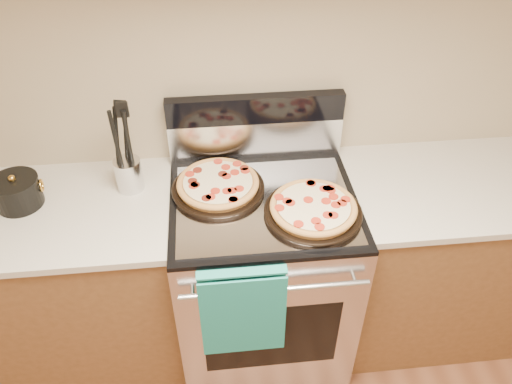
{
  "coord_description": "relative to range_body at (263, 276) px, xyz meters",
  "views": [
    {
      "loc": [
        -0.19,
        0.12,
        2.23
      ],
      "look_at": [
        -0.04,
        1.55,
        1.04
      ],
      "focal_mm": 35.0,
      "sensor_mm": 36.0,
      "label": 1
    }
  ],
  "objects": [
    {
      "name": "dish_towel",
      "position": [
        -0.12,
        -0.38,
        0.25
      ],
      "size": [
        0.32,
        0.05,
        0.42
      ],
      "primitive_type": null,
      "color": "teal",
      "rests_on": "oven_handle"
    },
    {
      "name": "backsplash_upper",
      "position": [
        0.0,
        0.31,
        0.71
      ],
      "size": [
        0.76,
        0.06,
        0.12
      ],
      "primitive_type": "cube",
      "color": "black",
      "rests_on": "backsplash_lower"
    },
    {
      "name": "oven_window",
      "position": [
        0.0,
        -0.34,
        0.0
      ],
      "size": [
        0.56,
        0.01,
        0.4
      ],
      "primitive_type": "cube",
      "color": "black",
      "rests_on": "range_body"
    },
    {
      "name": "countertop_left",
      "position": [
        -0.88,
        0.03,
        0.45
      ],
      "size": [
        1.02,
        0.64,
        0.03
      ],
      "primitive_type": "cube",
      "color": "#B8B0A5",
      "rests_on": "cabinet_left"
    },
    {
      "name": "oven_handle",
      "position": [
        0.0,
        -0.38,
        0.35
      ],
      "size": [
        0.7,
        0.03,
        0.03
      ],
      "primitive_type": "cylinder",
      "rotation": [
        0.0,
        1.57,
        0.0
      ],
      "color": "silver",
      "rests_on": "range_body"
    },
    {
      "name": "countertop_right",
      "position": [
        0.88,
        0.03,
        0.45
      ],
      "size": [
        1.02,
        0.64,
        0.03
      ],
      "primitive_type": "cube",
      "color": "#B8B0A5",
      "rests_on": "cabinet_right"
    },
    {
      "name": "backsplash_lower",
      "position": [
        0.0,
        0.31,
        0.56
      ],
      "size": [
        0.76,
        0.06,
        0.18
      ],
      "primitive_type": "cube",
      "color": "silver",
      "rests_on": "cooktop"
    },
    {
      "name": "utensil_crock",
      "position": [
        -0.54,
        0.14,
        0.53
      ],
      "size": [
        0.14,
        0.14,
        0.14
      ],
      "primitive_type": "cylinder",
      "rotation": [
        0.0,
        0.0,
        -0.33
      ],
      "color": "silver",
      "rests_on": "countertop_left"
    },
    {
      "name": "foil_sheet",
      "position": [
        0.0,
        -0.03,
        0.47
      ],
      "size": [
        0.7,
        0.55,
        0.01
      ],
      "primitive_type": "cube",
      "color": "gray",
      "rests_on": "cooktop"
    },
    {
      "name": "cabinet_left",
      "position": [
        -0.88,
        0.03,
        -0.01
      ],
      "size": [
        1.0,
        0.62,
        0.88
      ],
      "primitive_type": "cube",
      "color": "brown",
      "rests_on": "ground"
    },
    {
      "name": "cabinet_right",
      "position": [
        0.88,
        0.03,
        -0.01
      ],
      "size": [
        1.0,
        0.62,
        0.88
      ],
      "primitive_type": "cube",
      "color": "brown",
      "rests_on": "ground"
    },
    {
      "name": "wall_back",
      "position": [
        0.0,
        0.35,
        0.9
      ],
      "size": [
        4.0,
        0.0,
        4.0
      ],
      "primitive_type": "plane",
      "rotation": [
        1.57,
        0.0,
        0.0
      ],
      "color": "tan",
      "rests_on": "ground"
    },
    {
      "name": "pepperoni_pizza_front",
      "position": [
        0.18,
        -0.12,
        0.5
      ],
      "size": [
        0.43,
        0.43,
        0.05
      ],
      "primitive_type": null,
      "rotation": [
        0.0,
        0.0,
        -0.15
      ],
      "color": "#AC6934",
      "rests_on": "foil_sheet"
    },
    {
      "name": "range_body",
      "position": [
        0.0,
        0.0,
        0.0
      ],
      "size": [
        0.76,
        0.68,
        0.9
      ],
      "primitive_type": "cube",
      "color": "#B7B7BC",
      "rests_on": "ground"
    },
    {
      "name": "cooktop",
      "position": [
        0.0,
        0.0,
        0.46
      ],
      "size": [
        0.76,
        0.68,
        0.02
      ],
      "primitive_type": "cube",
      "color": "black",
      "rests_on": "range_body"
    },
    {
      "name": "saucepan",
      "position": [
        -0.98,
        0.08,
        0.52
      ],
      "size": [
        0.21,
        0.21,
        0.11
      ],
      "primitive_type": "cylinder",
      "rotation": [
        0.0,
        0.0,
        0.16
      ],
      "color": "black",
      "rests_on": "countertop_left"
    },
    {
      "name": "pepperoni_pizza_back",
      "position": [
        -0.18,
        0.07,
        0.5
      ],
      "size": [
        0.38,
        0.38,
        0.05
      ],
      "primitive_type": null,
      "rotation": [
        0.0,
        0.0,
        0.0
      ],
      "color": "#AC6934",
      "rests_on": "foil_sheet"
    }
  ]
}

